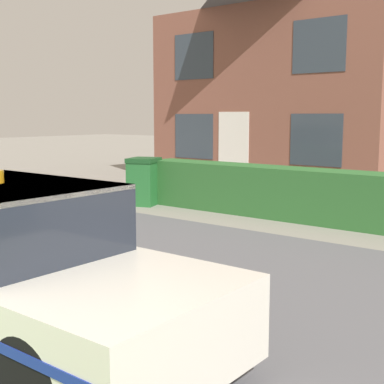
% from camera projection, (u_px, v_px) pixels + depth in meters
% --- Properties ---
extents(road_strip, '(28.00, 6.44, 0.01)m').
position_uv_depth(road_strip, '(142.00, 280.00, 6.52)').
color(road_strip, '#5B5B60').
rests_on(road_strip, ground).
extents(garden_hedge, '(8.64, 0.78, 0.99)m').
position_uv_depth(garden_hedge, '(336.00, 198.00, 9.79)').
color(garden_hedge, '#2D662D').
rests_on(garden_hedge, ground).
extents(police_car, '(4.11, 1.64, 1.51)m').
position_uv_depth(police_car, '(9.00, 268.00, 4.61)').
color(police_car, black).
rests_on(police_car, road_strip).
extents(house_left, '(7.41, 7.02, 6.92)m').
position_uv_depth(house_left, '(308.00, 67.00, 16.80)').
color(house_left, brown).
rests_on(house_left, ground).
extents(wheelie_bin, '(0.82, 0.87, 1.06)m').
position_uv_depth(wheelie_bin, '(144.00, 181.00, 12.00)').
color(wheelie_bin, '#23662D').
rests_on(wheelie_bin, ground).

